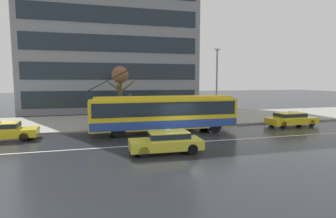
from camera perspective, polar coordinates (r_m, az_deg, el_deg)
name	(u,v)px	position (r m, az deg, el deg)	size (l,w,h in m)	color
ground_plane	(184,139)	(19.73, 3.30, -6.29)	(160.00, 160.00, 0.00)	#212429
sidewalk_slab	(156,120)	(28.54, -2.60, -2.25)	(80.00, 10.00, 0.14)	gray
lane_centre_line	(189,142)	(18.62, 4.48, -7.04)	(72.00, 0.14, 0.01)	silver
trolleybus	(164,113)	(21.79, -0.83, -0.78)	(12.73, 2.71, 5.28)	yellow
taxi_queued_behind_bus	(1,131)	(22.37, -31.79, -3.89)	(4.61, 1.91, 1.39)	yellow
taxi_ahead_of_bus	(291,119)	(27.33, 24.57, -1.84)	(4.70, 1.87, 1.39)	yellow
taxi_oncoming_near	(167,141)	(15.89, -0.28, -6.75)	(4.28, 1.86, 1.39)	yellow
bus_shelter	(153,105)	(25.19, -3.27, 0.87)	(3.93, 1.63, 2.38)	gray
pedestrian_at_shelter	(150,108)	(23.98, -3.84, 0.30)	(1.40, 1.40, 2.03)	navy
pedestrian_approaching_curb	(113,116)	(24.58, -11.52, -1.37)	(0.49, 0.49, 1.59)	black
pedestrian_walking_past	(112,110)	(23.36, -11.72, -0.20)	(1.40, 1.40, 1.96)	#4D4A3A
pedestrian_waiting_by_pole	(190,106)	(26.64, 4.76, 0.73)	(1.36, 1.36, 1.93)	#494645
street_lamp	(217,79)	(25.91, 10.28, 6.17)	(0.60, 0.32, 7.07)	gray
street_tree_bare	(120,78)	(24.31, -10.08, 6.40)	(2.31, 1.70, 5.31)	#4D4927
office_tower_corner_left	(110,25)	(42.06, -12.13, 17.04)	(23.21, 13.37, 24.51)	gray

